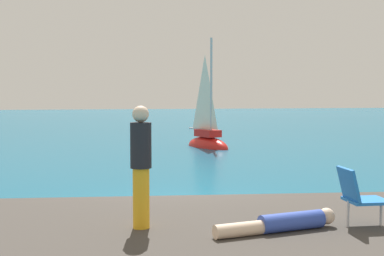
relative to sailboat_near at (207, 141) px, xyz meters
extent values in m
plane|color=#0F5675|center=(-3.56, -12.96, -0.31)|extent=(160.00, 160.00, 0.00)
cube|color=#423D38|center=(-3.39, -16.68, 0.05)|extent=(8.01, 4.42, 0.72)
cube|color=#3A3E32|center=(-6.03, -14.61, -0.31)|extent=(1.53, 1.31, 0.96)
cube|color=#463532|center=(-3.09, -14.84, -0.31)|extent=(1.87, 1.76, 1.03)
ellipsoid|color=red|center=(0.01, -0.02, -0.31)|extent=(2.05, 3.13, 1.02)
cube|color=red|center=(0.01, -0.02, 0.37)|extent=(1.14, 1.47, 0.33)
cylinder|color=#B7B7BC|center=(0.11, -0.27, 2.52)|extent=(0.11, 0.11, 4.63)
cylinder|color=#B2B2B7|center=(-0.23, 0.59, 0.53)|extent=(0.77, 1.75, 0.09)
pyramid|color=silver|center=(-0.08, 0.21, 2.33)|extent=(0.60, 1.40, 3.52)
cylinder|color=#334CB2|center=(-2.94, -17.39, 0.53)|extent=(0.93, 0.41, 0.24)
cylinder|color=beige|center=(-3.67, -17.54, 0.50)|extent=(0.72, 0.31, 0.18)
sphere|color=beige|center=(-2.40, -17.29, 0.55)|extent=(0.22, 0.22, 0.22)
cylinder|color=gold|center=(-4.84, -16.87, 0.81)|extent=(0.22, 0.22, 0.80)
cylinder|color=black|center=(-4.84, -16.87, 1.51)|extent=(0.28, 0.28, 0.60)
sphere|color=beige|center=(-4.84, -16.87, 1.92)|extent=(0.22, 0.22, 0.22)
cube|color=blue|center=(-1.87, -17.39, 0.76)|extent=(0.55, 0.51, 0.04)
cube|color=blue|center=(-2.13, -17.37, 0.99)|extent=(0.18, 0.49, 0.45)
cylinder|color=silver|center=(-1.67, -17.40, 0.59)|extent=(0.04, 0.04, 0.35)
cylinder|color=silver|center=(-2.13, -17.37, 0.59)|extent=(0.04, 0.04, 0.35)
camera|label=1|loc=(-5.50, -23.55, 2.17)|focal=47.90mm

